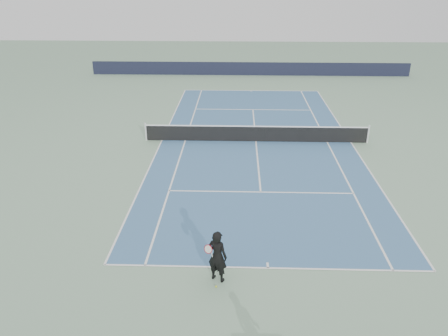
{
  "coord_description": "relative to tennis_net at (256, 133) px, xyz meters",
  "views": [
    {
      "loc": [
        -1.07,
        -23.77,
        8.99
      ],
      "look_at": [
        -1.65,
        -6.25,
        1.1
      ],
      "focal_mm": 35.0,
      "sensor_mm": 36.0,
      "label": 1
    }
  ],
  "objects": [
    {
      "name": "tennis_ball",
      "position": [
        -1.67,
        -12.9,
        -0.47
      ],
      "size": [
        0.07,
        0.07,
        0.07
      ],
      "primitive_type": "sphere",
      "color": "#CED52B",
      "rests_on": "ground"
    },
    {
      "name": "ground",
      "position": [
        0.0,
        0.0,
        -0.5
      ],
      "size": [
        80.0,
        80.0,
        0.0
      ],
      "primitive_type": "plane",
      "color": "gray"
    },
    {
      "name": "windscreen_far",
      "position": [
        0.0,
        17.88,
        0.1
      ],
      "size": [
        30.0,
        0.25,
        1.2
      ],
      "primitive_type": "cube",
      "color": "black",
      "rests_on": "ground"
    },
    {
      "name": "tennis_player",
      "position": [
        -1.65,
        -12.5,
        0.39
      ],
      "size": [
        0.86,
        0.72,
        1.79
      ],
      "color": "black",
      "rests_on": "ground"
    },
    {
      "name": "tennis_net",
      "position": [
        0.0,
        0.0,
        0.0
      ],
      "size": [
        12.9,
        0.1,
        1.07
      ],
      "color": "silver",
      "rests_on": "ground"
    },
    {
      "name": "court_surface",
      "position": [
        0.0,
        0.0,
        -0.5
      ],
      "size": [
        10.97,
        23.77,
        0.01
      ],
      "primitive_type": "cube",
      "color": "#3B638C",
      "rests_on": "ground"
    }
  ]
}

